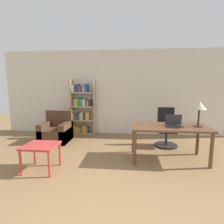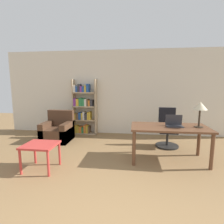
# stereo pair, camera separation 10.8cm
# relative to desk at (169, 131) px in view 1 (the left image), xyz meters

# --- Properties ---
(wall_back) EXTENTS (8.00, 0.06, 2.70)m
(wall_back) POSITION_rel_desk_xyz_m (-1.02, 1.99, 0.71)
(wall_back) COLOR beige
(wall_back) RESTS_ON ground_plane
(desk) EXTENTS (1.58, 0.81, 0.74)m
(desk) POSITION_rel_desk_xyz_m (0.00, 0.00, 0.00)
(desk) COLOR brown
(desk) RESTS_ON ground_plane
(laptop) EXTENTS (0.34, 0.22, 0.24)m
(laptop) POSITION_rel_desk_xyz_m (0.10, 0.03, 0.15)
(laptop) COLOR #2D2D33
(laptop) RESTS_ON desk
(table_lamp) EXTENTS (0.28, 0.28, 0.53)m
(table_lamp) POSITION_rel_desk_xyz_m (0.58, -0.01, 0.52)
(table_lamp) COLOR #2D2319
(table_lamp) RESTS_ON desk
(office_chair) EXTENTS (0.59, 0.59, 1.01)m
(office_chair) POSITION_rel_desk_xyz_m (0.13, 0.92, -0.21)
(office_chair) COLOR black
(office_chair) RESTS_ON ground_plane
(side_table_blue) EXTENTS (0.60, 0.54, 0.50)m
(side_table_blue) POSITION_rel_desk_xyz_m (-2.48, -0.74, -0.22)
(side_table_blue) COLOR #B2332D
(side_table_blue) RESTS_ON ground_plane
(armchair) EXTENTS (0.77, 0.77, 0.86)m
(armchair) POSITION_rel_desk_xyz_m (-2.93, 1.00, -0.36)
(armchair) COLOR #472D1E
(armchair) RESTS_ON ground_plane
(bookshelf) EXTENTS (0.78, 0.28, 1.79)m
(bookshelf) POSITION_rel_desk_xyz_m (-2.38, 1.80, 0.18)
(bookshelf) COLOR tan
(bookshelf) RESTS_ON ground_plane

